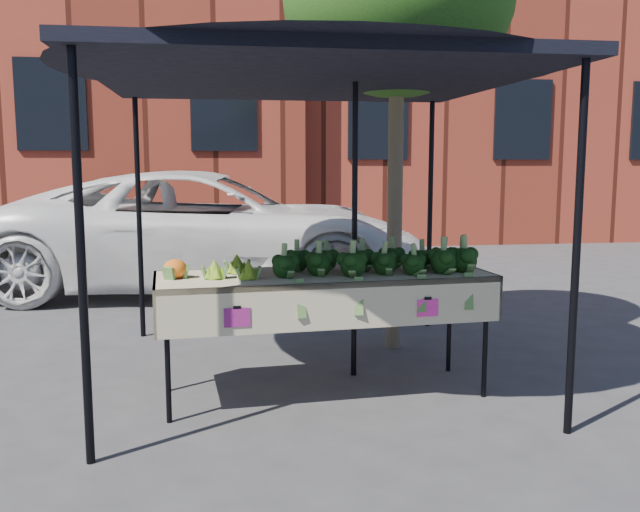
% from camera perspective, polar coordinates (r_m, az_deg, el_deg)
% --- Properties ---
extents(ground, '(90.00, 90.00, 0.00)m').
position_cam_1_polar(ground, '(5.17, -0.66, -11.33)').
color(ground, '#353538').
extents(table, '(2.45, 0.97, 0.90)m').
position_cam_1_polar(table, '(5.02, 0.35, -6.53)').
color(table, beige).
rests_on(table, ground).
extents(canopy, '(3.16, 3.16, 2.74)m').
position_cam_1_polar(canopy, '(5.36, -0.95, 4.33)').
color(canopy, black).
rests_on(canopy, ground).
extents(broccoli_heap, '(1.58, 0.55, 0.23)m').
position_cam_1_polar(broccoli_heap, '(5.01, 4.71, -0.00)').
color(broccoli_heap, black).
rests_on(broccoli_heap, table).
extents(romanesco_cluster, '(0.41, 0.45, 0.18)m').
position_cam_1_polar(romanesco_cluster, '(4.84, -7.41, -0.63)').
color(romanesco_cluster, '#85A420').
rests_on(romanesco_cluster, table).
extents(cauliflower_pair, '(0.18, 0.18, 0.16)m').
position_cam_1_polar(cauliflower_pair, '(4.82, -11.98, -0.89)').
color(cauliflower_pair, orange).
rests_on(cauliflower_pair, table).
extents(vehicle, '(1.92, 2.82, 5.70)m').
position_cam_1_polar(vehicle, '(9.22, -9.52, 14.92)').
color(vehicle, white).
rests_on(vehicle, ground).
extents(street_tree, '(2.02, 2.02, 3.97)m').
position_cam_1_polar(street_tree, '(6.20, 6.34, 10.45)').
color(street_tree, '#1E4C14').
rests_on(street_tree, ground).
extents(building_left, '(12.00, 8.00, 9.00)m').
position_cam_1_polar(building_left, '(17.61, -23.75, 16.33)').
color(building_left, maroon).
rests_on(building_left, ground).
extents(building_right, '(12.00, 8.00, 8.50)m').
position_cam_1_polar(building_right, '(19.13, 15.66, 15.20)').
color(building_right, maroon).
rests_on(building_right, ground).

